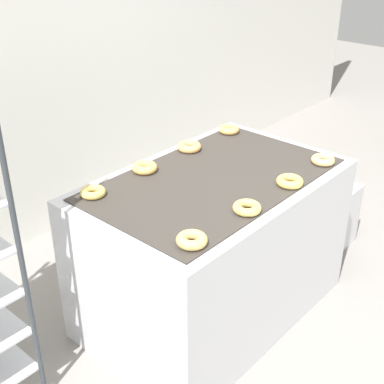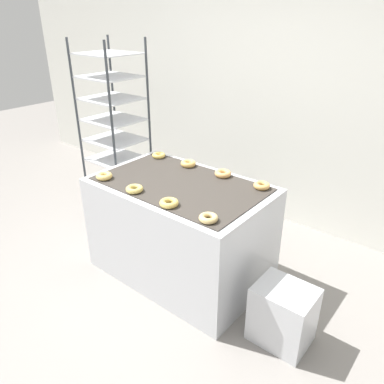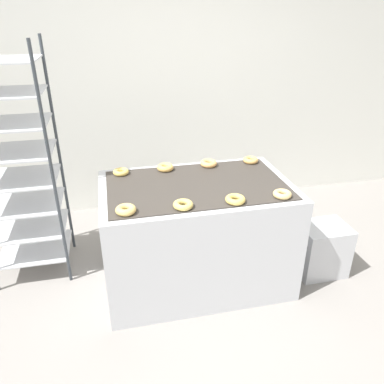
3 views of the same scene
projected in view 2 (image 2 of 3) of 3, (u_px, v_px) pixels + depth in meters
name	position (u px, v px, depth m)	size (l,w,h in m)	color
ground_plane	(122.00, 315.00, 2.82)	(14.00, 14.00, 0.00)	gray
wall_back	(274.00, 86.00, 3.69)	(8.00, 0.05, 2.80)	silver
fryer_machine	(181.00, 229.00, 3.12)	(1.40, 0.89, 0.85)	silver
baking_rack_cart	(115.00, 130.00, 3.93)	(0.58, 0.52, 1.84)	#33383D
glaze_bin	(283.00, 315.00, 2.53)	(0.39, 0.31, 0.43)	silver
donut_near_left	(104.00, 176.00, 3.01)	(0.13, 0.13, 0.04)	#E1BB65
donut_near_midleft	(134.00, 189.00, 2.79)	(0.13, 0.13, 0.04)	#D7BA5E
donut_near_midright	(169.00, 203.00, 2.59)	(0.13, 0.13, 0.04)	#DCB959
donut_near_right	(208.00, 218.00, 2.40)	(0.13, 0.13, 0.04)	#DAB871
donut_far_left	(159.00, 155.00, 3.45)	(0.12, 0.12, 0.04)	#E0BC59
donut_far_midleft	(188.00, 164.00, 3.25)	(0.13, 0.13, 0.05)	#E4B05B
donut_far_midright	(223.00, 173.00, 3.05)	(0.14, 0.14, 0.04)	#EAAA60
donut_far_right	(262.00, 186.00, 2.85)	(0.13, 0.13, 0.04)	#E0A759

